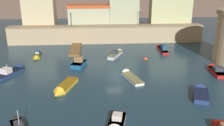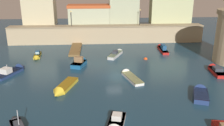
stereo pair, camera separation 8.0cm
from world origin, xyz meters
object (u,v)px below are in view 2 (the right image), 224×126
object	(u,v)px
quay_lamp_0	(71,16)
moored_boat_2	(117,53)
moored_boat_5	(129,75)
moored_boat_6	(13,71)
mooring_buoy_0	(146,59)
moored_boat_0	(116,125)
moored_boat_3	(162,48)
moored_boat_11	(215,70)
moored_boat_9	(37,56)
moored_boat_4	(200,93)
quay_lamp_1	(140,15)
moored_boat_1	(80,62)
moored_boat_13	(63,88)

from	to	relation	value
quay_lamp_0	moored_boat_2	world-z (taller)	quay_lamp_0
moored_boat_5	moored_boat_6	size ratio (longest dim) A/B	1.00
moored_boat_5	mooring_buoy_0	size ratio (longest dim) A/B	9.30
moored_boat_2	mooring_buoy_0	size ratio (longest dim) A/B	9.03
quay_lamp_0	moored_boat_5	bearing A→B (deg)	-64.77
moored_boat_0	moored_boat_3	distance (m)	31.57
moored_boat_3	moored_boat_11	size ratio (longest dim) A/B	1.23
moored_boat_5	moored_boat_9	bearing A→B (deg)	39.58
moored_boat_4	moored_boat_11	bearing A→B (deg)	-15.37
quay_lamp_1	mooring_buoy_0	distance (m)	15.50
moored_boat_1	moored_boat_9	distance (m)	10.14
moored_boat_6	moored_boat_9	distance (m)	8.48
moored_boat_2	moored_boat_13	world-z (taller)	moored_boat_2
moored_boat_1	moored_boat_3	xyz separation A→B (m)	(17.34, 8.70, -0.08)
moored_boat_3	moored_boat_13	size ratio (longest dim) A/B	1.14
quay_lamp_1	moored_boat_6	size ratio (longest dim) A/B	0.56
moored_boat_5	moored_boat_13	xyz separation A→B (m)	(-9.83, -4.29, 0.06)
quay_lamp_0	mooring_buoy_0	distance (m)	21.63
moored_boat_11	mooring_buoy_0	size ratio (longest dim) A/B	8.19
moored_boat_2	mooring_buoy_0	world-z (taller)	moored_boat_2
quay_lamp_0	moored_boat_3	world-z (taller)	quay_lamp_0
moored_boat_13	moored_boat_9	bearing A→B (deg)	-137.92
quay_lamp_1	moored_boat_0	size ratio (longest dim) A/B	0.84
quay_lamp_1	moored_boat_2	xyz separation A→B (m)	(-6.50, -10.93, -6.27)
moored_boat_5	mooring_buoy_0	world-z (taller)	moored_boat_5
moored_boat_3	moored_boat_5	size ratio (longest dim) A/B	1.08
moored_boat_5	moored_boat_9	distance (m)	20.30
moored_boat_4	moored_boat_9	xyz separation A→B (m)	(-25.37, 18.62, -0.07)
quay_lamp_1	moored_boat_9	distance (m)	25.90
quay_lamp_0	moored_boat_11	bearing A→B (deg)	-40.21
quay_lamp_0	moored_boat_2	xyz separation A→B (m)	(9.85, -10.93, -6.14)
moored_boat_11	moored_boat_2	bearing A→B (deg)	61.72
quay_lamp_0	moored_boat_0	bearing A→B (deg)	-78.52
quay_lamp_0	moored_boat_9	bearing A→B (deg)	-117.97
moored_boat_0	quay_lamp_0	bearing A→B (deg)	-154.84
moored_boat_9	moored_boat_3	bearing A→B (deg)	92.01
moored_boat_3	moored_boat_6	distance (m)	30.57
moored_boat_3	moored_boat_4	world-z (taller)	moored_boat_3
moored_boat_5	moored_boat_2	bearing A→B (deg)	-11.88
moored_boat_0	moored_boat_2	size ratio (longest dim) A/B	0.68
moored_boat_1	mooring_buoy_0	world-z (taller)	moored_boat_1
moored_boat_5	moored_boat_13	world-z (taller)	moored_boat_13
quay_lamp_0	moored_boat_0	size ratio (longest dim) A/B	0.79
moored_boat_5	moored_boat_4	bearing A→B (deg)	-146.08
moored_boat_3	moored_boat_4	distance (m)	22.23
moored_boat_11	moored_boat_13	xyz separation A→B (m)	(-24.51, -5.60, -0.08)
moored_boat_4	moored_boat_1	bearing A→B (deg)	71.10
moored_boat_2	moored_boat_5	size ratio (longest dim) A/B	0.97
moored_boat_13	moored_boat_4	bearing A→B (deg)	99.27
moored_boat_11	moored_boat_13	bearing A→B (deg)	108.75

